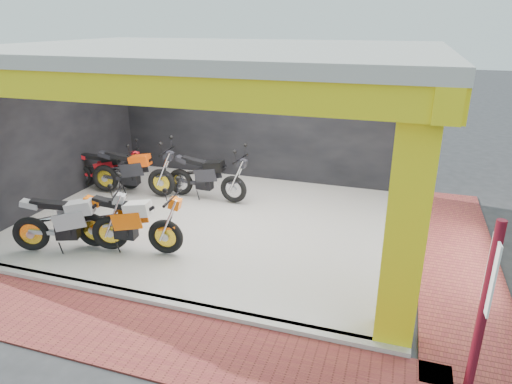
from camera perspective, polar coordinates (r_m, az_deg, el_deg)
ground at (r=8.32m, az=-10.14°, el=-9.50°), size 80.00×80.00×0.00m
showroom_floor at (r=9.89m, az=-4.75°, el=-3.81°), size 8.00×6.00×0.10m
showroom_ceiling at (r=9.03m, az=-5.44°, el=17.17°), size 8.40×6.40×0.20m
back_wall at (r=12.16m, az=0.74°, el=9.33°), size 8.20×0.20×3.50m
left_wall at (r=11.54m, az=-24.28°, el=6.90°), size 0.20×6.20×3.50m
corner_column at (r=6.01m, az=18.28°, el=-3.82°), size 0.50×0.50×3.50m
header_beam_front at (r=6.43m, az=-16.26°, el=12.40°), size 8.40×0.30×0.40m
header_beam_right at (r=8.32m, az=21.62°, el=13.50°), size 0.30×6.40×0.40m
floor_kerb at (r=7.56m, az=-13.85°, el=-12.75°), size 8.00×0.20×0.10m
paver_front at (r=7.06m, az=-17.24°, el=-16.14°), size 9.00×1.40×0.03m
paver_right at (r=9.31m, az=23.89°, el=-7.53°), size 1.40×7.00×0.03m
signpost at (r=5.26m, az=26.36°, el=-14.11°), size 0.10×0.34×2.42m
moto_hero at (r=8.34m, az=-11.38°, el=-3.50°), size 2.31×1.09×1.36m
moto_row_a at (r=8.74m, az=-17.95°, el=-2.96°), size 2.38×1.54×1.36m
moto_row_b at (r=10.53m, az=-2.85°, el=1.97°), size 2.22×0.92×1.33m
moto_row_c at (r=11.13m, az=-11.85°, el=2.78°), size 2.37×1.09×1.40m
moto_row_d at (r=11.87m, az=-15.68°, el=3.06°), size 2.08×1.10×1.21m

